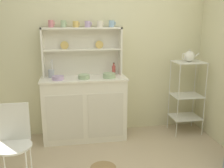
# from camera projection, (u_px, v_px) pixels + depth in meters

# --- Properties ---
(wall_back) EXTENTS (3.84, 0.05, 2.50)m
(wall_back) POSITION_uv_depth(u_px,v_px,m) (96.00, 49.00, 3.71)
(wall_back) COLOR beige
(wall_back) RESTS_ON ground
(hutch_cabinet) EXTENTS (1.17, 0.45, 0.89)m
(hutch_cabinet) POSITION_uv_depth(u_px,v_px,m) (84.00, 108.00, 3.62)
(hutch_cabinet) COLOR white
(hutch_cabinet) RESTS_ON ground
(hutch_shelf_unit) EXTENTS (1.09, 0.18, 0.67)m
(hutch_shelf_unit) POSITION_uv_depth(u_px,v_px,m) (82.00, 47.00, 3.58)
(hutch_shelf_unit) COLOR silver
(hutch_shelf_unit) RESTS_ON hutch_cabinet
(bakers_rack) EXTENTS (0.42, 0.35, 1.07)m
(bakers_rack) POSITION_uv_depth(u_px,v_px,m) (187.00, 91.00, 3.78)
(bakers_rack) COLOR silver
(bakers_rack) RESTS_ON ground
(wire_chair) EXTENTS (0.36, 0.36, 0.85)m
(wire_chair) POSITION_uv_depth(u_px,v_px,m) (14.00, 138.00, 2.56)
(wire_chair) COLOR white
(wire_chair) RESTS_ON ground
(cup_rose_0) EXTENTS (0.09, 0.07, 0.09)m
(cup_rose_0) POSITION_uv_depth(u_px,v_px,m) (51.00, 24.00, 3.39)
(cup_rose_0) COLOR #D17A84
(cup_rose_0) RESTS_ON hutch_shelf_unit
(cup_sage_1) EXTENTS (0.08, 0.07, 0.09)m
(cup_sage_1) POSITION_uv_depth(u_px,v_px,m) (63.00, 24.00, 3.42)
(cup_sage_1) COLOR #9EB78E
(cup_sage_1) RESTS_ON hutch_shelf_unit
(cup_gold_2) EXTENTS (0.09, 0.08, 0.08)m
(cup_gold_2) POSITION_uv_depth(u_px,v_px,m) (76.00, 24.00, 3.45)
(cup_gold_2) COLOR #DBB760
(cup_gold_2) RESTS_ON hutch_shelf_unit
(cup_lilac_3) EXTENTS (0.09, 0.08, 0.08)m
(cup_lilac_3) POSITION_uv_depth(u_px,v_px,m) (88.00, 24.00, 3.47)
(cup_lilac_3) COLOR #B79ECC
(cup_lilac_3) RESTS_ON hutch_shelf_unit
(cup_cream_4) EXTENTS (0.09, 0.08, 0.09)m
(cup_cream_4) POSITION_uv_depth(u_px,v_px,m) (100.00, 24.00, 3.50)
(cup_cream_4) COLOR silver
(cup_cream_4) RESTS_ON hutch_shelf_unit
(cup_sky_5) EXTENTS (0.09, 0.08, 0.09)m
(cup_sky_5) POSITION_uv_depth(u_px,v_px,m) (112.00, 24.00, 3.53)
(cup_sky_5) COLOR #8EB2D1
(cup_sky_5) RESTS_ON hutch_shelf_unit
(bowl_mixing_large) EXTENTS (0.16, 0.16, 0.05)m
(bowl_mixing_large) POSITION_uv_depth(u_px,v_px,m) (58.00, 78.00, 3.39)
(bowl_mixing_large) COLOR #B79ECC
(bowl_mixing_large) RESTS_ON hutch_cabinet
(bowl_floral_medium) EXTENTS (0.15, 0.15, 0.06)m
(bowl_floral_medium) POSITION_uv_depth(u_px,v_px,m) (84.00, 77.00, 3.44)
(bowl_floral_medium) COLOR #9EB78E
(bowl_floral_medium) RESTS_ON hutch_cabinet
(bowl_cream_small) EXTENTS (0.17, 0.17, 0.06)m
(bowl_cream_small) POSITION_uv_depth(u_px,v_px,m) (109.00, 75.00, 3.49)
(bowl_cream_small) COLOR #9EB78E
(bowl_cream_small) RESTS_ON hutch_cabinet
(jam_bottle) EXTENTS (0.05, 0.05, 0.18)m
(jam_bottle) POSITION_uv_depth(u_px,v_px,m) (114.00, 70.00, 3.65)
(jam_bottle) COLOR #B74C47
(jam_bottle) RESTS_ON hutch_cabinet
(utensil_jar) EXTENTS (0.08, 0.08, 0.25)m
(utensil_jar) POSITION_uv_depth(u_px,v_px,m) (51.00, 73.00, 3.51)
(utensil_jar) COLOR #B2B7C6
(utensil_jar) RESTS_ON hutch_cabinet
(porcelain_teapot) EXTENTS (0.24, 0.15, 0.17)m
(porcelain_teapot) POSITION_uv_depth(u_px,v_px,m) (189.00, 56.00, 3.65)
(porcelain_teapot) COLOR white
(porcelain_teapot) RESTS_ON bakers_rack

